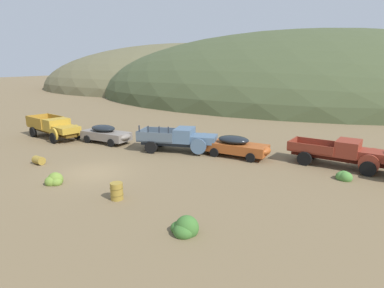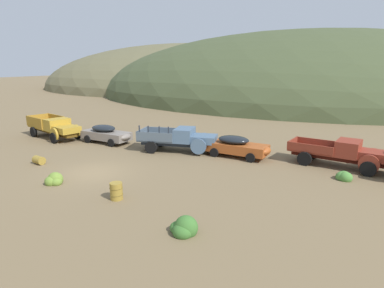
% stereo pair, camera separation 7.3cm
% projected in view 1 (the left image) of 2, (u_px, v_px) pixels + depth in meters
% --- Properties ---
extents(ground_plane, '(300.00, 300.00, 0.00)m').
position_uv_depth(ground_plane, '(94.00, 173.00, 20.65)').
color(ground_plane, brown).
extents(hill_far_left, '(90.28, 87.99, 26.47)m').
position_uv_depth(hill_far_left, '(191.00, 86.00, 106.69)').
color(hill_far_left, brown).
rests_on(hill_far_left, ground).
extents(hill_distant, '(97.25, 85.24, 28.58)m').
position_uv_depth(hill_distant, '(303.00, 93.00, 77.90)').
color(hill_distant, '#424C2D').
rests_on(hill_distant, ground).
extents(truck_mustard, '(6.85, 4.12, 1.91)m').
position_uv_depth(truck_mustard, '(56.00, 128.00, 29.94)').
color(truck_mustard, '#593D12').
rests_on(truck_mustard, ground).
extents(car_primer_gray, '(4.97, 2.41, 1.57)m').
position_uv_depth(car_primer_gray, '(107.00, 134.00, 28.34)').
color(car_primer_gray, slate).
rests_on(car_primer_gray, ground).
extents(truck_chalk_blue, '(6.37, 3.19, 2.16)m').
position_uv_depth(truck_chalk_blue, '(183.00, 139.00, 25.52)').
color(truck_chalk_blue, '#262D39').
rests_on(truck_chalk_blue, ground).
extents(car_oxide_orange, '(5.01, 2.44, 1.57)m').
position_uv_depth(car_oxide_orange, '(238.00, 146.00, 24.03)').
color(car_oxide_orange, '#A34C1E').
rests_on(car_oxide_orange, ground).
extents(truck_rust_red, '(6.61, 3.42, 1.89)m').
position_uv_depth(truck_rust_red, '(346.00, 153.00, 21.45)').
color(truck_rust_red, '#42140D').
rests_on(truck_rust_red, ground).
extents(oil_drum_foreground, '(0.68, 0.68, 0.89)m').
position_uv_depth(oil_drum_foreground, '(117.00, 191.00, 16.49)').
color(oil_drum_foreground, olive).
rests_on(oil_drum_foreground, ground).
extents(oil_drum_tipped, '(0.93, 0.74, 0.57)m').
position_uv_depth(oil_drum_tipped, '(39.00, 160.00, 22.37)').
color(oil_drum_tipped, olive).
rests_on(oil_drum_tipped, ground).
extents(bush_back_edge, '(0.98, 1.00, 0.85)m').
position_uv_depth(bush_back_edge, '(54.00, 181.00, 18.68)').
color(bush_back_edge, olive).
rests_on(bush_back_edge, ground).
extents(bush_lone_scrub, '(0.94, 1.02, 0.69)m').
position_uv_depth(bush_lone_scrub, '(344.00, 177.00, 19.41)').
color(bush_lone_scrub, '#4C8438').
rests_on(bush_lone_scrub, ground).
extents(bush_near_barrel, '(1.22, 1.04, 1.00)m').
position_uv_depth(bush_near_barrel, '(185.00, 229.00, 13.16)').
color(bush_near_barrel, '#3D702D').
rests_on(bush_near_barrel, ground).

